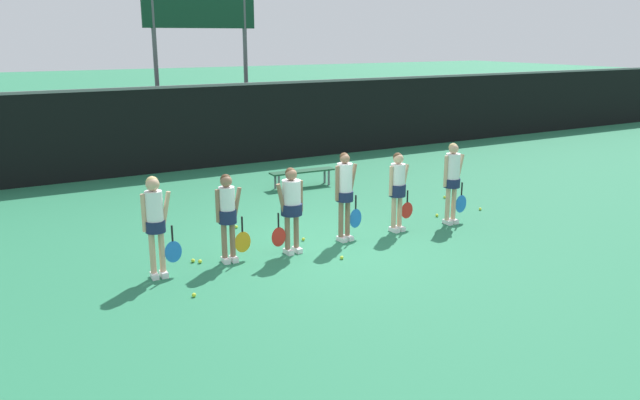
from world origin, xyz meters
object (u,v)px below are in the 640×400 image
Objects in this scene: tennis_ball_2 at (200,261)px; tennis_ball_3 at (445,197)px; tennis_ball_0 at (480,209)px; tennis_ball_7 at (193,261)px; bench_courtside at (302,173)px; scoreboard at (200,17)px; player_5 at (452,177)px; player_1 at (228,212)px; tennis_ball_1 at (342,258)px; player_4 at (398,185)px; tennis_ball_6 at (194,295)px; tennis_ball_4 at (303,239)px; player_0 at (155,218)px; tennis_ball_5 at (236,227)px; player_3 at (345,190)px; player_2 at (291,203)px; tennis_ball_8 at (437,215)px.

tennis_ball_2 is 7.03m from tennis_ball_3.
tennis_ball_7 is (-6.97, -0.01, 0.00)m from tennis_ball_0.
bench_courtside is 6.12m from tennis_ball_2.
scoreboard is 10.88m from player_5.
player_1 is 1.04m from tennis_ball_2.
bench_courtside is 27.85× the size of tennis_ball_1.
tennis_ball_6 is at bearing -171.28° from player_4.
scoreboard is at bearing 83.02° from tennis_ball_1.
tennis_ball_3 reaches higher than tennis_ball_6.
bench_courtside is at bearing 48.74° from tennis_ball_6.
tennis_ball_4 is (1.71, 0.37, -0.90)m from player_1.
player_0 reaches higher than tennis_ball_5.
tennis_ball_1 is 5.20m from tennis_ball_3.
tennis_ball_1 is 0.95× the size of tennis_ball_3.
player_0 is at bearing -167.84° from tennis_ball_3.
tennis_ball_3 is (4.57, 2.47, 0.00)m from tennis_ball_1.
tennis_ball_4 is (3.03, 0.48, -1.00)m from player_0.
player_3 is 1.50m from tennis_ball_1.
player_3 reaches higher than player_1.
player_0 is 1.07× the size of player_2.
player_1 is at bearing -128.18° from bench_courtside.
bench_courtside is 1.03× the size of player_3.
player_2 is (1.19, -0.14, 0.03)m from player_1.
scoreboard is 11.33m from tennis_ball_7.
player_3 is at bearing -94.04° from scoreboard.
tennis_ball_6 is at bearing -166.46° from player_3.
player_4 is at bearing 174.96° from player_5.
tennis_ball_1 is at bearing -165.19° from tennis_ball_0.
bench_courtside reaches higher than tennis_ball_2.
tennis_ball_2 is (0.82, 0.28, -1.00)m from player_0.
scoreboard is 83.12× the size of tennis_ball_2.
tennis_ball_8 is at bearing 2.42° from player_3.
player_4 reaches higher than tennis_ball_6.
player_2 is 0.98× the size of player_4.
player_1 is 23.39× the size of tennis_ball_3.
tennis_ball_1 is 1.29m from tennis_ball_4.
tennis_ball_3 is at bearing 11.36° from tennis_ball_2.
tennis_ball_6 is (-7.47, -2.77, -0.00)m from tennis_ball_3.
player_3 is 4.36m from tennis_ball_3.
bench_courtside is at bearing 107.24° from tennis_ball_8.
player_4 is 24.04× the size of tennis_ball_8.
player_3 is 3.87m from tennis_ball_6.
scoreboard is 89.43× the size of tennis_ball_0.
tennis_ball_0 is (6.37, 0.29, -0.90)m from player_1.
tennis_ball_4 is (-0.73, 0.37, -1.01)m from player_3.
scoreboard is 11.16m from tennis_ball_0.
tennis_ball_0 is 1.24m from tennis_ball_8.
tennis_ball_1 is 2.89m from tennis_ball_5.
player_2 reaches higher than tennis_ball_6.
tennis_ball_2 reaches higher than tennis_ball_0.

